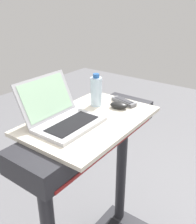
{
  "coord_description": "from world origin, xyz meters",
  "views": [
    {
      "loc": [
        -0.92,
        -0.02,
        1.67
      ],
      "look_at": [
        0.0,
        0.65,
        1.15
      ],
      "focal_mm": 41.26,
      "sensor_mm": 36.0,
      "label": 1
    }
  ],
  "objects_px": {
    "computer_mouse": "(119,105)",
    "water_bottle": "(96,91)",
    "laptop": "(62,115)",
    "tv_remote": "(124,102)"
  },
  "relations": [
    {
      "from": "laptop",
      "to": "computer_mouse",
      "type": "xyz_separation_m",
      "value": [
        0.32,
        -0.12,
        -0.03
      ]
    },
    {
      "from": "tv_remote",
      "to": "computer_mouse",
      "type": "bearing_deg",
      "value": -170.13
    },
    {
      "from": "computer_mouse",
      "to": "water_bottle",
      "type": "distance_m",
      "value": 0.15
    },
    {
      "from": "tv_remote",
      "to": "laptop",
      "type": "bearing_deg",
      "value": 164.77
    },
    {
      "from": "computer_mouse",
      "to": "tv_remote",
      "type": "relative_size",
      "value": 0.6
    },
    {
      "from": "computer_mouse",
      "to": "laptop",
      "type": "bearing_deg",
      "value": 146.36
    },
    {
      "from": "laptop",
      "to": "computer_mouse",
      "type": "relative_size",
      "value": 3.19
    },
    {
      "from": "computer_mouse",
      "to": "water_bottle",
      "type": "height_order",
      "value": "water_bottle"
    },
    {
      "from": "laptop",
      "to": "water_bottle",
      "type": "relative_size",
      "value": 1.74
    },
    {
      "from": "computer_mouse",
      "to": "water_bottle",
      "type": "xyz_separation_m",
      "value": [
        -0.04,
        0.13,
        0.07
      ]
    }
  ]
}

